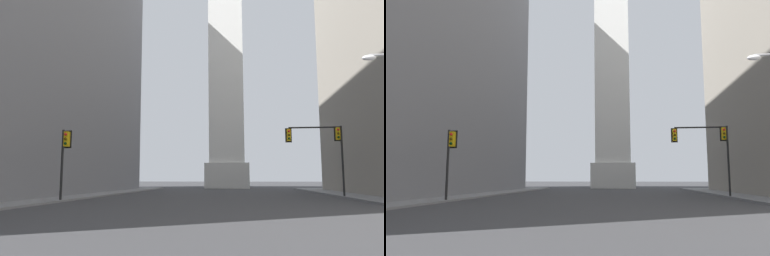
# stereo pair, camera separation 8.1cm
# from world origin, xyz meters

# --- Properties ---
(sidewalk_left) EXTENTS (5.00, 78.14, 0.15)m
(sidewalk_left) POSITION_xyz_m (-13.30, 23.44, 0.07)
(sidewalk_left) COLOR slate
(sidewalk_left) RESTS_ON ground_plane
(traffic_light_mid_left) EXTENTS (0.80, 0.52, 5.27)m
(traffic_light_mid_left) POSITION_xyz_m (-10.99, 25.26, 3.48)
(traffic_light_mid_left) COLOR black
(traffic_light_mid_left) RESTS_ON ground_plane
(traffic_light_mid_right) EXTENTS (5.10, 0.50, 6.39)m
(traffic_light_mid_right) POSITION_xyz_m (9.39, 33.75, 4.87)
(traffic_light_mid_right) COLOR black
(traffic_light_mid_right) RESTS_ON ground_plane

